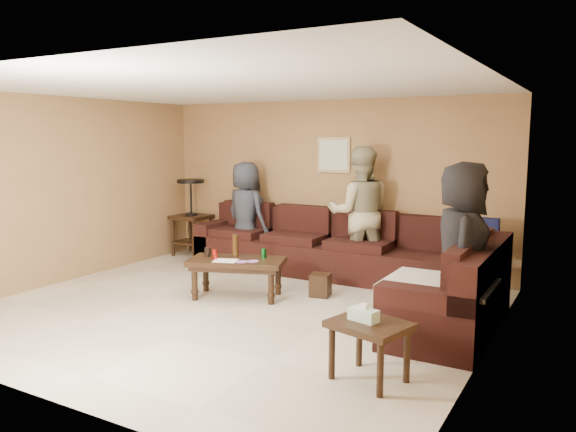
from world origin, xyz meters
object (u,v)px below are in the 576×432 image
object	(u,v)px
sectional_sofa	(351,264)
side_table_right	(369,330)
coffee_table	(237,265)
person_left	(246,213)
waste_bin	(320,285)
person_right	(462,251)
person_middle	(360,213)
end_table_left	(191,216)

from	to	relation	value
sectional_sofa	side_table_right	xyz separation A→B (m)	(1.23, -2.50, 0.10)
coffee_table	person_left	xyz separation A→B (m)	(-0.92, 1.59, 0.39)
waste_bin	person_left	world-z (taller)	person_left
person_left	person_right	size ratio (longest dim) A/B	0.92
coffee_table	waste_bin	bearing A→B (deg)	32.38
coffee_table	person_middle	bearing A→B (deg)	60.25
side_table_right	person_left	size ratio (longest dim) A/B	0.44
end_table_left	waste_bin	size ratio (longest dim) A/B	4.49
person_left	person_middle	distance (m)	1.86
person_right	side_table_right	bearing A→B (deg)	149.86
person_right	person_middle	bearing A→B (deg)	32.28
end_table_left	waste_bin	distance (m)	3.22
side_table_right	sectional_sofa	bearing A→B (deg)	116.11
waste_bin	person_middle	size ratio (longest dim) A/B	0.15
side_table_right	person_middle	bearing A→B (deg)	113.76
person_right	waste_bin	bearing A→B (deg)	57.91
person_middle	person_left	bearing A→B (deg)	-25.69
sectional_sofa	coffee_table	xyz separation A→B (m)	(-1.07, -1.06, 0.08)
end_table_left	person_middle	size ratio (longest dim) A/B	0.69
end_table_left	side_table_right	world-z (taller)	end_table_left
sectional_sofa	coffee_table	bearing A→B (deg)	-135.18
coffee_table	person_right	size ratio (longest dim) A/B	0.74
coffee_table	end_table_left	bearing A→B (deg)	140.85
person_left	coffee_table	bearing A→B (deg)	135.61
sectional_sofa	person_right	size ratio (longest dim) A/B	2.69
coffee_table	person_left	size ratio (longest dim) A/B	0.81
waste_bin	person_middle	distance (m)	1.33
coffee_table	person_middle	xyz separation A→B (m)	(0.94, 1.64, 0.51)
person_middle	person_right	bearing A→B (deg)	109.15
side_table_right	coffee_table	bearing A→B (deg)	147.83
sectional_sofa	person_left	world-z (taller)	person_left
end_table_left	side_table_right	size ratio (longest dim) A/B	1.81
side_table_right	person_middle	world-z (taller)	person_middle
person_right	coffee_table	bearing A→B (deg)	75.09
sectional_sofa	person_right	world-z (taller)	person_right
sectional_sofa	coffee_table	world-z (taller)	sectional_sofa
person_left	person_right	world-z (taller)	person_right
end_table_left	person_middle	bearing A→B (deg)	-1.26
end_table_left	waste_bin	world-z (taller)	end_table_left
sectional_sofa	person_middle	size ratio (longest dim) A/B	2.53
side_table_right	person_right	world-z (taller)	person_right
person_right	end_table_left	bearing A→B (deg)	55.91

